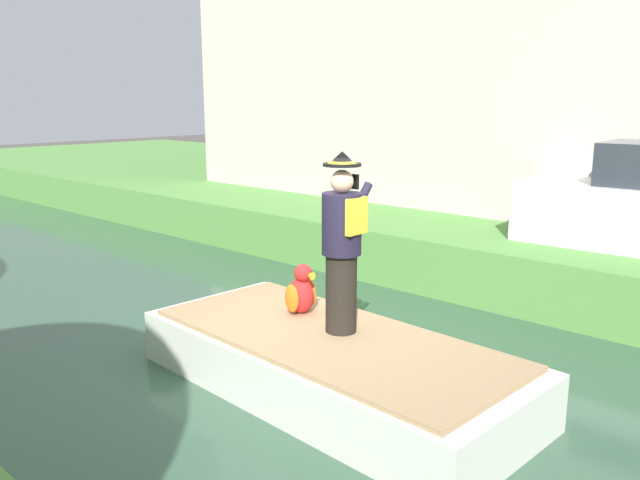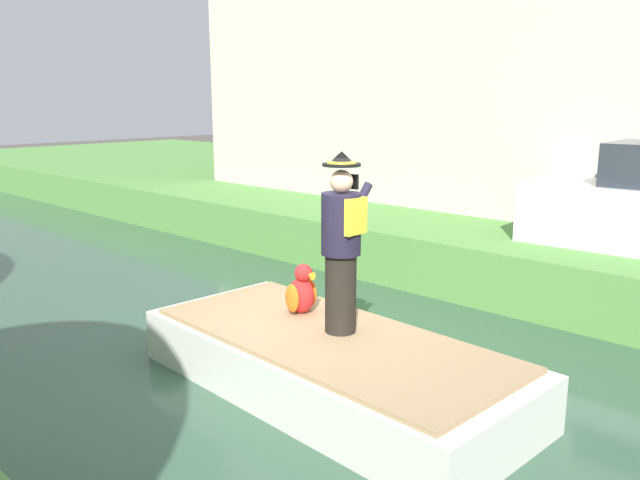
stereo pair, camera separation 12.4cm
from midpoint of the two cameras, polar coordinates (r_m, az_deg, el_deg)
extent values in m
plane|color=#4C4742|center=(7.20, -2.34, -12.80)|extent=(80.00, 80.00, 0.00)
cube|color=#33513D|center=(7.18, -2.34, -12.44)|extent=(6.80, 48.00, 0.10)
cube|color=#568E42|center=(14.64, 23.31, 1.23)|extent=(11.27, 48.00, 0.96)
cube|color=silver|center=(6.77, 0.37, -10.98)|extent=(2.00, 4.28, 0.56)
cube|color=#997A56|center=(6.65, 0.38, -8.57)|extent=(1.84, 3.94, 0.05)
cylinder|color=black|center=(6.62, 1.34, -4.69)|extent=(0.32, 0.32, 0.82)
cylinder|color=black|center=(6.45, 1.37, 1.44)|extent=(0.40, 0.40, 0.62)
cube|color=gold|center=(6.31, 2.68, 2.11)|extent=(0.28, 0.06, 0.36)
sphere|color=#DBA884|center=(6.38, 1.39, 5.19)|extent=(0.23, 0.23, 0.23)
cylinder|color=black|center=(6.36, 1.40, 6.66)|extent=(0.38, 0.38, 0.03)
cone|color=black|center=(6.35, 1.40, 7.29)|extent=(0.26, 0.26, 0.12)
cylinder|color=gold|center=(6.36, 1.40, 6.88)|extent=(0.29, 0.29, 0.02)
cylinder|color=black|center=(6.56, 2.91, 3.21)|extent=(0.38, 0.09, 0.43)
cube|color=black|center=(6.44, 2.56, 5.16)|extent=(0.03, 0.08, 0.15)
ellipsoid|color=red|center=(7.24, -2.21, -4.92)|extent=(0.26, 0.32, 0.40)
sphere|color=red|center=(7.14, -2.00, -2.91)|extent=(0.20, 0.20, 0.20)
cone|color=yellow|center=(7.08, -1.42, -3.14)|extent=(0.09, 0.09, 0.09)
ellipsoid|color=orange|center=(7.15, -3.00, -5.16)|extent=(0.08, 0.20, 0.32)
ellipsoid|color=orange|center=(7.34, -1.44, -4.68)|extent=(0.08, 0.20, 0.32)
camera|label=1|loc=(0.06, -90.52, -0.12)|focal=36.34mm
camera|label=2|loc=(0.06, 89.48, 0.12)|focal=36.34mm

